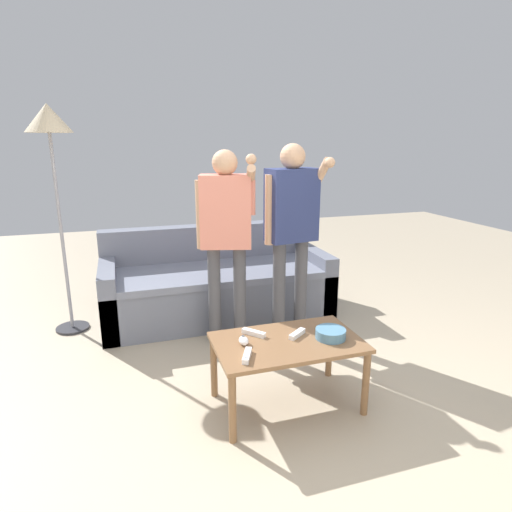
% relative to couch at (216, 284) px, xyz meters
% --- Properties ---
extents(ground_plane, '(12.00, 12.00, 0.00)m').
position_rel_couch_xyz_m(ground_plane, '(-0.03, -1.51, -0.28)').
color(ground_plane, tan).
extents(couch, '(2.09, 0.91, 0.80)m').
position_rel_couch_xyz_m(couch, '(0.00, 0.00, 0.00)').
color(couch, slate).
rests_on(couch, ground).
extents(coffee_table, '(0.89, 0.54, 0.44)m').
position_rel_couch_xyz_m(coffee_table, '(0.08, -1.63, 0.10)').
color(coffee_table, brown).
rests_on(coffee_table, ground).
extents(snack_bowl, '(0.19, 0.19, 0.06)m').
position_rel_couch_xyz_m(snack_bowl, '(0.35, -1.67, 0.19)').
color(snack_bowl, teal).
rests_on(snack_bowl, coffee_table).
extents(game_remote_nunchuk, '(0.06, 0.09, 0.05)m').
position_rel_couch_xyz_m(game_remote_nunchuk, '(-0.18, -1.59, 0.18)').
color(game_remote_nunchuk, white).
rests_on(game_remote_nunchuk, coffee_table).
extents(floor_lamp, '(0.36, 0.36, 1.90)m').
position_rel_couch_xyz_m(floor_lamp, '(-1.30, 0.00, 1.38)').
color(floor_lamp, '#2D2D33').
rests_on(floor_lamp, ground).
extents(player_center, '(0.46, 0.39, 1.55)m').
position_rel_couch_xyz_m(player_center, '(-0.05, -0.67, 0.69)').
color(player_center, '#47474C').
rests_on(player_center, ground).
extents(player_right, '(0.50, 0.35, 1.60)m').
position_rel_couch_xyz_m(player_right, '(0.48, -0.70, 0.72)').
color(player_right, '#47474C').
rests_on(player_right, ground).
extents(game_remote_wand_near, '(0.14, 0.12, 0.03)m').
position_rel_couch_xyz_m(game_remote_wand_near, '(0.16, -1.59, 0.17)').
color(game_remote_wand_near, white).
rests_on(game_remote_wand_near, coffee_table).
extents(game_remote_wand_far, '(0.10, 0.16, 0.03)m').
position_rel_couch_xyz_m(game_remote_wand_far, '(-0.21, -1.76, 0.17)').
color(game_remote_wand_far, white).
rests_on(game_remote_wand_far, coffee_table).
extents(game_remote_wand_spare, '(0.13, 0.14, 0.03)m').
position_rel_couch_xyz_m(game_remote_wand_spare, '(-0.09, -1.49, 0.17)').
color(game_remote_wand_spare, white).
rests_on(game_remote_wand_spare, coffee_table).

